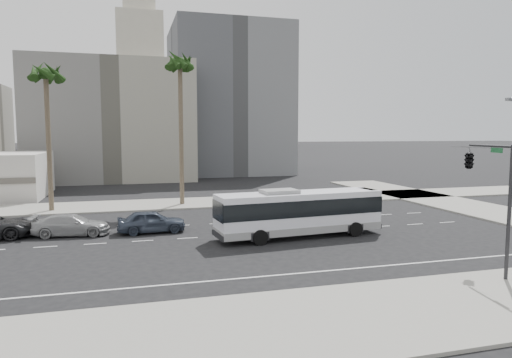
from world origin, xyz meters
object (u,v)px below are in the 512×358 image
object	(u,v)px
city_bus	(299,212)
palm_near	(180,66)
traffic_signal	(473,164)
palm_mid	(46,77)
car_a	(151,221)
car_b	(71,225)

from	to	relation	value
city_bus	palm_near	xyz separation A→B (m)	(-6.28, 16.36, 11.96)
traffic_signal	palm_mid	xyz separation A→B (m)	(-24.96, 24.43, 6.70)
car_a	palm_near	world-z (taller)	palm_near
city_bus	car_b	bearing A→B (deg)	157.75
traffic_signal	car_b	bearing A→B (deg)	157.95
car_a	city_bus	bearing A→B (deg)	-114.44
city_bus	car_b	size ratio (longest dim) A/B	2.28
palm_mid	traffic_signal	bearing A→B (deg)	-44.39
car_a	traffic_signal	distance (m)	21.48
car_a	car_b	distance (m)	5.53
car_b	traffic_signal	distance (m)	26.25
traffic_signal	palm_near	xyz separation A→B (m)	(-12.93, 25.10, 8.20)
city_bus	palm_mid	distance (m)	26.28
city_bus	palm_near	distance (m)	21.22
car_a	car_b	bearing A→B (deg)	82.55
city_bus	palm_near	size ratio (longest dim) A/B	0.79
city_bus	car_b	distance (m)	16.10
traffic_signal	palm_mid	world-z (taller)	palm_mid
city_bus	palm_mid	xyz separation A→B (m)	(-18.30, 15.68, 10.47)
city_bus	palm_near	world-z (taller)	palm_near
traffic_signal	palm_near	distance (m)	29.41
city_bus	palm_near	bearing A→B (deg)	105.81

